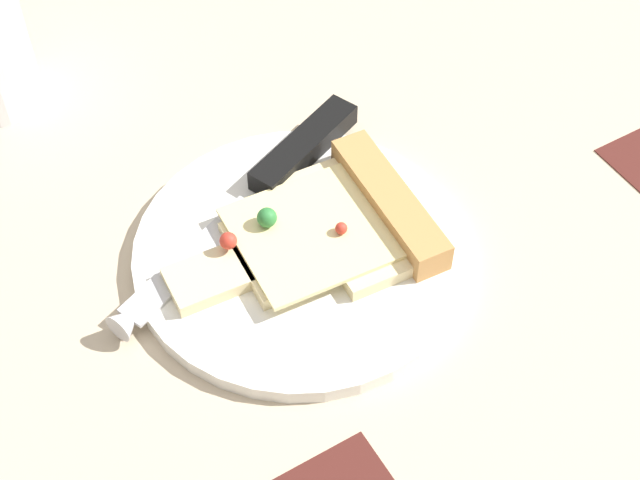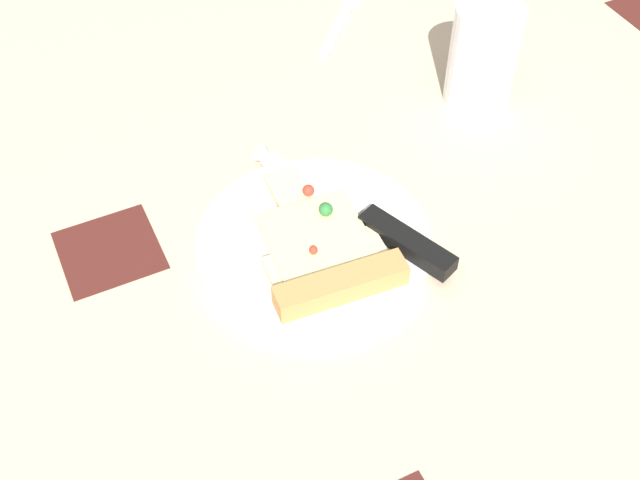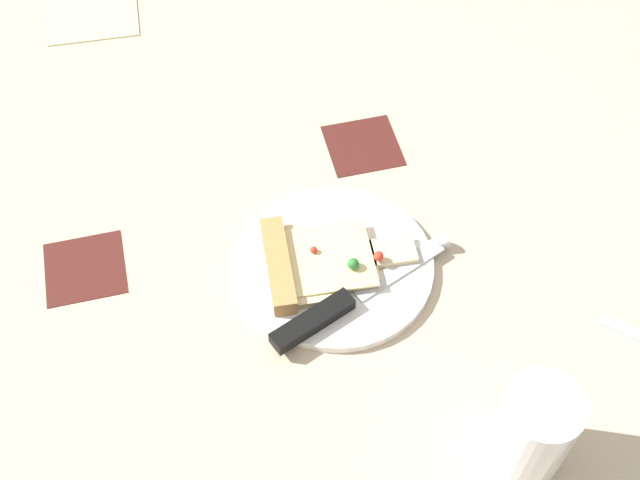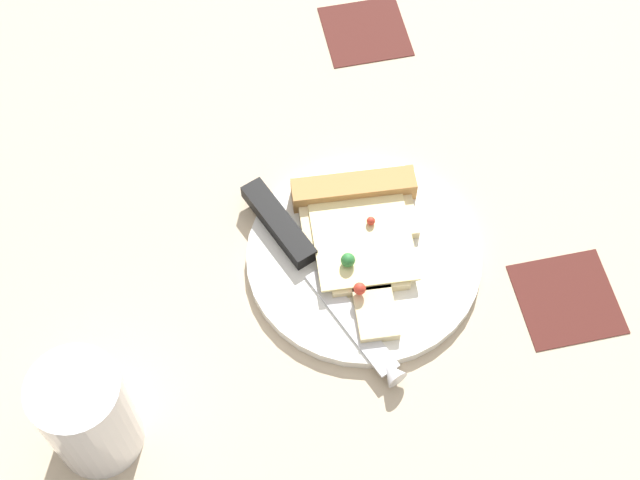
{
  "view_description": "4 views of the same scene",
  "coord_description": "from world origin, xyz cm",
  "px_view_note": "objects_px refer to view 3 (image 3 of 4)",
  "views": [
    {
      "loc": [
        -32.11,
        26.14,
        50.56
      ],
      "look_at": [
        2.29,
        5.61,
        2.13
      ],
      "focal_mm": 54.25,
      "sensor_mm": 36.0,
      "label": 1
    },
    {
      "loc": [
        -17.48,
        -37.8,
        57.14
      ],
      "look_at": [
        2.65,
        4.37,
        3.7
      ],
      "focal_mm": 44.83,
      "sensor_mm": 36.0,
      "label": 2
    },
    {
      "loc": [
        54.95,
        -7.99,
        79.67
      ],
      "look_at": [
        -0.02,
        5.45,
        1.73
      ],
      "focal_mm": 47.0,
      "sensor_mm": 36.0,
      "label": 3
    },
    {
      "loc": [
        16.02,
        47.88,
        77.53
      ],
      "look_at": [
        6.97,
        4.99,
        2.35
      ],
      "focal_mm": 52.38,
      "sensor_mm": 36.0,
      "label": 4
    }
  ],
  "objects_px": {
    "pizza_slice": "(314,262)",
    "plate": "(337,265)",
    "knife": "(346,301)",
    "napkin": "(92,11)",
    "drinking_glass": "(533,431)"
  },
  "relations": [
    {
      "from": "pizza_slice",
      "to": "plate",
      "type": "bearing_deg",
      "value": 90.55
    },
    {
      "from": "knife",
      "to": "napkin",
      "type": "height_order",
      "value": "knife"
    },
    {
      "from": "plate",
      "to": "pizza_slice",
      "type": "distance_m",
      "value": 0.03
    },
    {
      "from": "pizza_slice",
      "to": "napkin",
      "type": "bearing_deg",
      "value": -154.14
    },
    {
      "from": "pizza_slice",
      "to": "drinking_glass",
      "type": "distance_m",
      "value": 0.3
    },
    {
      "from": "drinking_glass",
      "to": "napkin",
      "type": "distance_m",
      "value": 0.86
    },
    {
      "from": "drinking_glass",
      "to": "plate",
      "type": "bearing_deg",
      "value": -154.64
    },
    {
      "from": "plate",
      "to": "knife",
      "type": "height_order",
      "value": "knife"
    },
    {
      "from": "plate",
      "to": "napkin",
      "type": "height_order",
      "value": "plate"
    },
    {
      "from": "pizza_slice",
      "to": "drinking_glass",
      "type": "height_order",
      "value": "drinking_glass"
    },
    {
      "from": "pizza_slice",
      "to": "drinking_glass",
      "type": "xyz_separation_m",
      "value": [
        0.26,
        0.15,
        0.04
      ]
    },
    {
      "from": "pizza_slice",
      "to": "knife",
      "type": "relative_size",
      "value": 0.78
    },
    {
      "from": "knife",
      "to": "drinking_glass",
      "type": "height_order",
      "value": "drinking_glass"
    },
    {
      "from": "plate",
      "to": "knife",
      "type": "xyz_separation_m",
      "value": [
        0.06,
        -0.0,
        0.01
      ]
    },
    {
      "from": "knife",
      "to": "napkin",
      "type": "bearing_deg",
      "value": 179.34
    }
  ]
}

